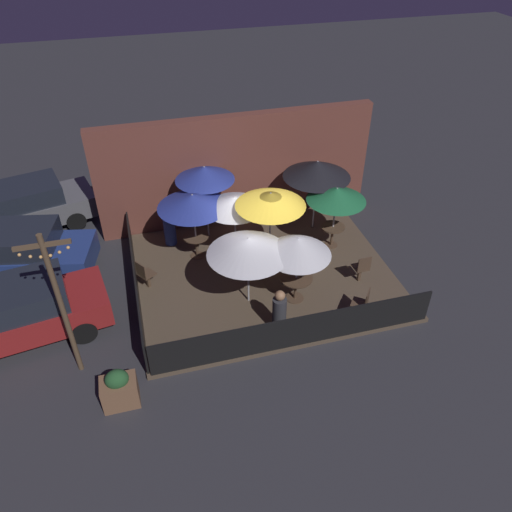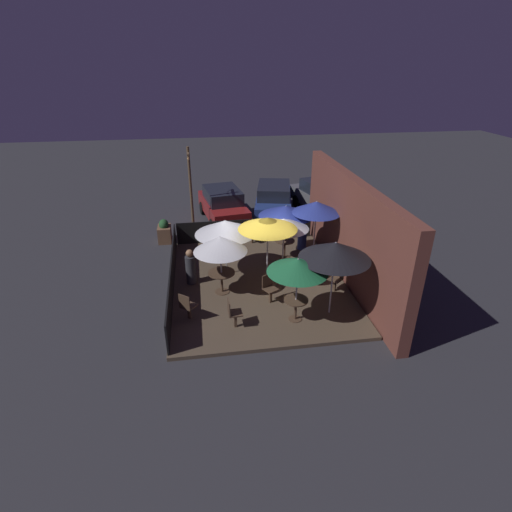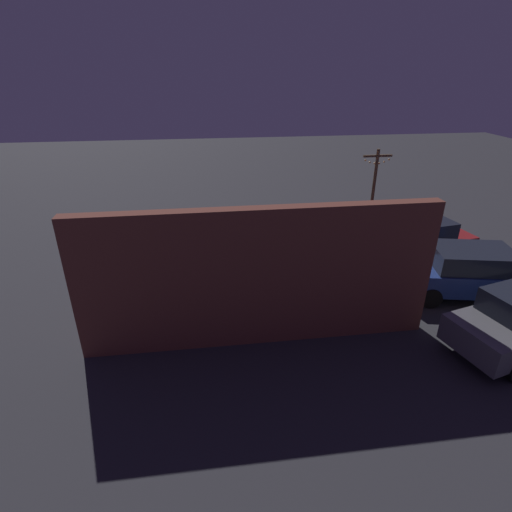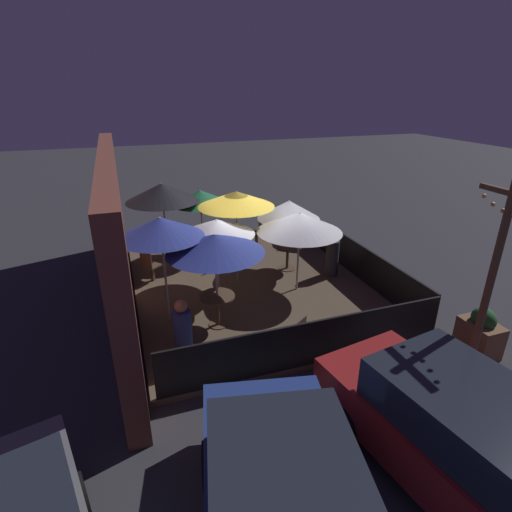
# 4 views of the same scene
# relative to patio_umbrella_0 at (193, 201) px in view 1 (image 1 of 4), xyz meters

# --- Properties ---
(ground_plane) EXTENTS (60.00, 60.00, 0.00)m
(ground_plane) POSITION_rel_patio_umbrella_0_xyz_m (1.73, -1.34, -2.08)
(ground_plane) COLOR #2D2D33
(patio_deck) EXTENTS (7.36, 6.02, 0.12)m
(patio_deck) POSITION_rel_patio_umbrella_0_xyz_m (1.73, -1.34, -2.02)
(patio_deck) COLOR brown
(patio_deck) RESTS_ON ground_plane
(building_wall) EXTENTS (8.96, 0.36, 3.71)m
(building_wall) POSITION_rel_patio_umbrella_0_xyz_m (1.73, 1.91, -0.22)
(building_wall) COLOR brown
(building_wall) RESTS_ON ground_plane
(fence_front) EXTENTS (7.16, 0.05, 0.95)m
(fence_front) POSITION_rel_patio_umbrella_0_xyz_m (1.73, -4.30, -1.48)
(fence_front) COLOR black
(fence_front) RESTS_ON patio_deck
(fence_side_left) EXTENTS (0.05, 5.82, 0.95)m
(fence_side_left) POSITION_rel_patio_umbrella_0_xyz_m (-1.91, -1.34, -1.48)
(fence_side_left) COLOR black
(fence_side_left) RESTS_ON patio_deck
(patio_umbrella_0) EXTENTS (2.07, 2.07, 2.16)m
(patio_umbrella_0) POSITION_rel_patio_umbrella_0_xyz_m (0.00, 0.00, 0.00)
(patio_umbrella_0) COLOR #B2B2B7
(patio_umbrella_0) RESTS_ON patio_deck
(patio_umbrella_1) EXTENTS (1.75, 1.75, 2.05)m
(patio_umbrella_1) POSITION_rel_patio_umbrella_0_xyz_m (2.26, -2.64, -0.17)
(patio_umbrella_1) COLOR #B2B2B7
(patio_umbrella_1) RESTS_ON patio_deck
(patio_umbrella_2) EXTENTS (1.78, 1.78, 2.06)m
(patio_umbrella_2) POSITION_rel_patio_umbrella_0_xyz_m (4.18, -0.57, -0.11)
(patio_umbrella_2) COLOR #B2B2B7
(patio_umbrella_2) RESTS_ON patio_deck
(patio_umbrella_3) EXTENTS (2.12, 2.12, 2.40)m
(patio_umbrella_3) POSITION_rel_patio_umbrella_0_xyz_m (3.98, 0.57, 0.18)
(patio_umbrella_3) COLOR #B2B2B7
(patio_umbrella_3) RESTS_ON patio_deck
(patio_umbrella_4) EXTENTS (2.14, 2.14, 2.09)m
(patio_umbrella_4) POSITION_rel_patio_umbrella_0_xyz_m (1.01, -2.38, -0.11)
(patio_umbrella_4) COLOR #B2B2B7
(patio_umbrella_4) RESTS_ON patio_deck
(patio_umbrella_5) EXTENTS (1.79, 1.79, 2.09)m
(patio_umbrella_5) POSITION_rel_patio_umbrella_0_xyz_m (1.14, -0.32, -0.05)
(patio_umbrella_5) COLOR #B2B2B7
(patio_umbrella_5) RESTS_ON patio_deck
(patio_umbrella_6) EXTENTS (1.97, 1.97, 2.50)m
(patio_umbrella_6) POSITION_rel_patio_umbrella_0_xyz_m (1.99, -1.05, 0.34)
(patio_umbrella_6) COLOR #B2B2B7
(patio_umbrella_6) RESTS_ON patio_deck
(patio_umbrella_7) EXTENTS (1.80, 1.80, 2.46)m
(patio_umbrella_7) POSITION_rel_patio_umbrella_0_xyz_m (0.55, 1.01, 0.29)
(patio_umbrella_7) COLOR #B2B2B7
(patio_umbrella_7) RESTS_ON patio_deck
(dining_table_0) EXTENTS (0.77, 0.77, 0.75)m
(dining_table_0) POSITION_rel_patio_umbrella_0_xyz_m (-0.00, 0.00, -1.37)
(dining_table_0) COLOR #4C3828
(dining_table_0) RESTS_ON patio_deck
(dining_table_1) EXTENTS (0.90, 0.90, 0.76)m
(dining_table_1) POSITION_rel_patio_umbrella_0_xyz_m (2.26, -2.64, -1.36)
(dining_table_1) COLOR #4C3828
(dining_table_1) RESTS_ON patio_deck
(dining_table_2) EXTENTS (0.73, 0.73, 0.71)m
(dining_table_2) POSITION_rel_patio_umbrella_0_xyz_m (4.18, -0.57, -1.40)
(dining_table_2) COLOR #4C3828
(dining_table_2) RESTS_ON patio_deck
(patio_chair_0) EXTENTS (0.56, 0.56, 0.91)m
(patio_chair_0) POSITION_rel_patio_umbrella_0_xyz_m (2.71, 1.20, -1.47)
(patio_chair_0) COLOR #4C3828
(patio_chair_0) RESTS_ON patio_deck
(patio_chair_1) EXTENTS (0.56, 0.56, 0.90)m
(patio_chair_1) POSITION_rel_patio_umbrella_0_xyz_m (3.69, -3.78, -1.47)
(patio_chair_1) COLOR #4C3828
(patio_chair_1) RESTS_ON patio_deck
(patio_chair_2) EXTENTS (0.54, 0.54, 0.95)m
(patio_chair_2) POSITION_rel_patio_umbrella_0_xyz_m (3.08, -1.17, -1.44)
(patio_chair_2) COLOR #4C3828
(patio_chair_2) RESTS_ON patio_deck
(patio_chair_3) EXTENTS (0.56, 0.56, 0.92)m
(patio_chair_3) POSITION_rel_patio_umbrella_0_xyz_m (-1.64, -1.11, -1.46)
(patio_chair_3) COLOR #4C3828
(patio_chair_3) RESTS_ON patio_deck
(patio_chair_4) EXTENTS (0.42, 0.42, 0.94)m
(patio_chair_4) POSITION_rel_patio_umbrella_0_xyz_m (4.29, -2.46, -1.44)
(patio_chair_4) COLOR #4C3828
(patio_chair_4) RESTS_ON patio_deck
(patron_0) EXTENTS (0.38, 0.38, 1.16)m
(patron_0) POSITION_rel_patio_umbrella_0_xyz_m (-0.69, 0.89, -1.44)
(patron_0) COLOR navy
(patron_0) RESTS_ON patio_deck
(patron_1) EXTENTS (0.51, 0.51, 1.28)m
(patron_1) POSITION_rel_patio_umbrella_0_xyz_m (1.48, -3.66, -1.37)
(patron_1) COLOR #333338
(patron_1) RESTS_ON patio_deck
(planter_box) EXTENTS (0.79, 0.55, 1.03)m
(planter_box) POSITION_rel_patio_umbrella_0_xyz_m (-2.55, -4.80, -1.62)
(planter_box) COLOR brown
(planter_box) RESTS_ON ground_plane
(light_post) EXTENTS (1.10, 0.12, 3.90)m
(light_post) POSITION_rel_patio_umbrella_0_xyz_m (-3.45, -3.55, 0.11)
(light_post) COLOR brown
(light_post) RESTS_ON ground_plane
(parked_car_0) EXTENTS (4.29, 2.33, 1.62)m
(parked_car_0) POSITION_rel_patio_umbrella_0_xyz_m (-4.70, -2.07, -1.23)
(parked_car_0) COLOR maroon
(parked_car_0) RESTS_ON ground_plane
(parked_car_1) EXTENTS (4.48, 2.54, 1.62)m
(parked_car_1) POSITION_rel_patio_umbrella_0_xyz_m (-5.08, 0.53, -1.23)
(parked_car_1) COLOR navy
(parked_car_1) RESTS_ON ground_plane
(parked_car_2) EXTENTS (4.63, 2.71, 1.62)m
(parked_car_2) POSITION_rel_patio_umbrella_0_xyz_m (-5.09, 3.13, -1.23)
(parked_car_2) COLOR #5B5B60
(parked_car_2) RESTS_ON ground_plane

